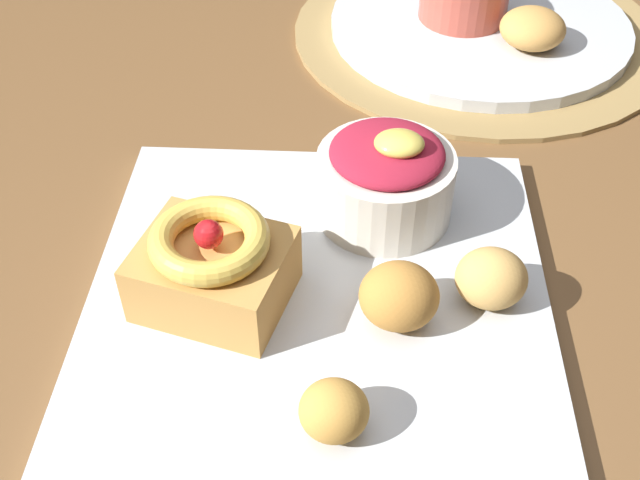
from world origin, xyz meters
The scene contains 10 objects.
dining_table centered at (0.00, 0.00, 0.64)m, with size 1.20×1.06×0.73m.
woven_placemat centered at (0.22, 0.16, 0.73)m, with size 0.37×0.37×0.01m, color #997A47.
front_plate centered at (0.08, -0.21, 0.74)m, with size 0.31×0.31×0.01m, color silver.
cake_slice centered at (0.01, -0.22, 0.77)m, with size 0.11×0.10×0.07m.
berry_ramekin centered at (0.12, -0.13, 0.77)m, with size 0.10×0.10×0.07m.
fritter_front centered at (0.09, -0.32, 0.76)m, with size 0.04×0.04×0.03m, color gold.
fritter_middle centered at (0.13, -0.23, 0.76)m, with size 0.05×0.05×0.04m, color #BC7F38.
fritter_back centered at (0.19, -0.21, 0.76)m, with size 0.05×0.04×0.04m, color tan.
back_plate centered at (0.22, 0.16, 0.74)m, with size 0.30×0.30×0.01m, color silver.
back_pastry centered at (0.26, 0.11, 0.76)m, with size 0.06×0.06×0.04m, color #C68E47.
Camera 1 is at (0.10, -0.57, 1.12)m, focal length 43.75 mm.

